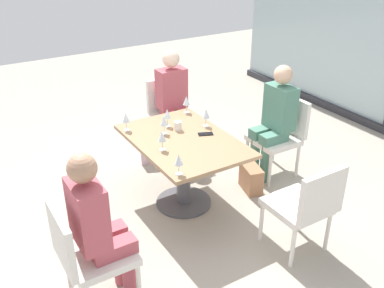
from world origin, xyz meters
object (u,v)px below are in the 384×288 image
wine_glass_6 (186,101)px  handbag_0 (147,149)px  wine_glass_2 (179,160)px  wine_glass_5 (164,121)px  wine_glass_0 (206,114)px  handbag_1 (251,178)px  chair_front_right (86,251)px  dining_table_main (183,156)px  chair_far_left (170,111)px  cell_phone_on_table (206,134)px  person_near_window (275,117)px  person_front_right (98,223)px  chair_near_window (281,132)px  wine_glass_1 (126,118)px  person_far_left (174,98)px  coffee_cup (178,126)px  wine_glass_3 (167,114)px  wine_glass_4 (162,137)px  chair_far_right (306,204)px

wine_glass_6 → handbag_0: size_ratio=0.62×
wine_glass_2 → wine_glass_5: same height
wine_glass_0 → handbag_1: 0.87m
chair_front_right → wine_glass_5: 1.56m
dining_table_main → wine_glass_5: size_ratio=6.92×
chair_far_left → cell_phone_on_table: chair_far_left is taller
person_near_window → cell_phone_on_table: (0.03, -0.91, 0.03)m
person_front_right → cell_phone_on_table: 1.57m
chair_near_window → wine_glass_1: wine_glass_1 is taller
chair_near_window → person_far_left: person_far_left is taller
chair_near_window → handbag_0: bearing=-131.7°
person_near_window → coffee_cup: (-0.20, -1.08, 0.08)m
wine_glass_5 → coffee_cup: (-0.00, 0.16, -0.09)m
person_far_left → wine_glass_5: bearing=-34.7°
chair_front_right → wine_glass_5: wine_glass_5 is taller
wine_glass_2 → handbag_0: size_ratio=0.62×
person_near_window → chair_near_window: bearing=90.0°
person_front_right → wine_glass_3: (-1.11, 1.16, 0.16)m
wine_glass_3 → wine_glass_6: (-0.21, 0.34, 0.00)m
person_near_window → wine_glass_6: size_ratio=6.81×
coffee_cup → chair_near_window: bearing=80.4°
wine_glass_0 → wine_glass_1: (-0.32, -0.72, 0.00)m
wine_glass_4 → chair_far_right: bearing=35.6°
chair_far_left → chair_front_right: bearing=-42.0°
person_front_right → wine_glass_2: person_front_right is taller
person_near_window → handbag_0: size_ratio=4.20×
chair_far_left → wine_glass_3: wine_glass_3 is taller
person_far_left → coffee_cup: size_ratio=14.00×
chair_far_right → handbag_0: chair_far_right is taller
person_far_left → wine_glass_6: bearing=-14.9°
dining_table_main → cell_phone_on_table: (0.03, 0.24, 0.19)m
handbag_0 → chair_near_window: bearing=70.4°
wine_glass_4 → handbag_0: 1.38m
chair_front_right → wine_glass_1: (-1.24, 0.88, 0.37)m
chair_far_left → chair_far_right: size_ratio=1.00×
wine_glass_0 → person_far_left: bearing=170.8°
dining_table_main → wine_glass_3: wine_glass_3 is taller
person_front_right → wine_glass_1: (-1.24, 0.77, 0.16)m
person_far_left → cell_phone_on_table: size_ratio=8.75×
chair_far_right → handbag_0: size_ratio=2.90×
person_near_window → handbag_1: 0.71m
chair_front_right → wine_glass_5: bearing=130.2°
chair_far_left → wine_glass_1: bearing=-51.1°
chair_far_left → chair_front_right: same height
wine_glass_3 → wine_glass_1: bearing=-107.8°
person_far_left → coffee_cup: 0.96m
wine_glass_1 → chair_near_window: bearing=74.3°
person_near_window → wine_glass_0: 0.83m
wine_glass_1 → wine_glass_5: same height
chair_near_window → person_front_right: person_front_right is taller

